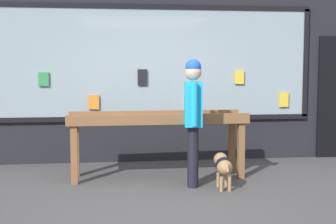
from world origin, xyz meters
The scene contains 5 objects.
ground_plane centered at (0.00, 0.00, 0.00)m, with size 40.00×40.00×0.00m, color #474444.
shopfront_facade centered at (0.03, 2.39, 1.78)m, with size 7.71×0.29×3.59m.
display_table_main centered at (0.00, 1.13, 0.75)m, with size 2.52×0.66×0.93m.
person_browsing centered at (0.41, 0.59, 0.98)m, with size 0.28×0.66×1.67m.
small_dog centered at (0.78, 0.41, 0.30)m, with size 0.23×0.62×0.43m.
Camera 1 is at (-0.68, -5.40, 1.55)m, focal length 50.00 mm.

